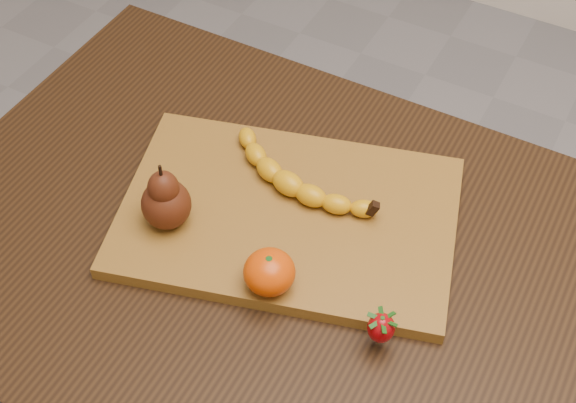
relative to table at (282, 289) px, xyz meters
The scene contains 6 objects.
table is the anchor object (origin of this frame).
cutting_board 0.12m from the table, 107.06° to the left, with size 0.45×0.30×0.02m, color brown.
banana 0.16m from the table, 111.90° to the left, with size 0.21×0.05×0.03m, color #D79A0A, non-canonical shape.
pear 0.23m from the table, 162.73° to the right, with size 0.07×0.07×0.10m, color #471C0B, non-canonical shape.
mandarin 0.16m from the table, 71.87° to the right, with size 0.06×0.06×0.06m, color #CE3F02.
strawberry 0.24m from the table, 23.34° to the right, with size 0.03×0.03×0.04m, color #960409, non-canonical shape.
Camera 1 is at (0.32, -0.57, 1.61)m, focal length 50.00 mm.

